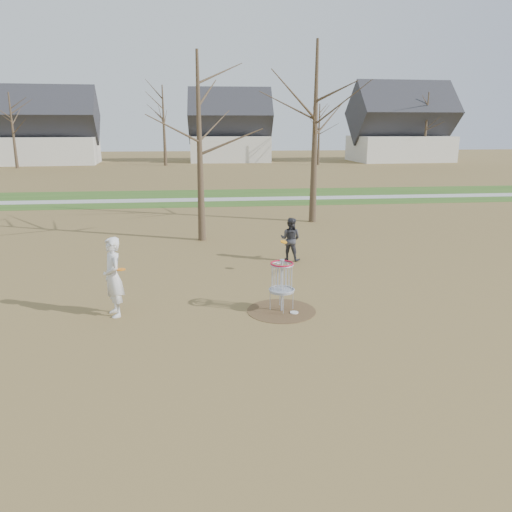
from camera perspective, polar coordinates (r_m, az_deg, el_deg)
The scene contains 11 objects.
ground at distance 13.10m, azimuth 2.92°, elevation -6.28°, with size 160.00×160.00×0.00m, color brown.
green_band at distance 33.44m, azimuth -2.86°, elevation 6.74°, with size 160.00×8.00×0.01m, color #2D5119.
footpath at distance 32.46m, azimuth -2.75°, elevation 6.51°, with size 160.00×1.50×0.01m, color #9E9E99.
dirt_circle at distance 13.09m, azimuth 2.92°, elevation -6.25°, with size 1.80×1.80×0.01m, color #47331E.
player_standing at distance 12.97m, azimuth -16.02°, elevation -2.33°, with size 0.74×0.49×2.03m, color silver.
player_throwing at distance 17.72m, azimuth 3.96°, elevation 1.95°, with size 0.75×0.58×1.54m, color #343338.
disc_grounded at distance 12.95m, azimuth 4.38°, elevation -6.45°, with size 0.22×0.22×0.02m, color silver.
discs_in_play at distance 14.24m, azimuth -4.44°, elevation 0.33°, with size 4.83×3.70×0.31m.
disc_golf_basket at distance 12.79m, azimuth 2.97°, elevation -2.45°, with size 0.64×0.64×1.35m.
bare_trees at distance 47.99m, azimuth -1.89°, elevation 15.60°, with size 52.62×44.98×9.00m.
houses_row at distance 64.93m, azimuth -0.78°, elevation 13.81°, with size 56.51×10.01×7.26m.
Camera 1 is at (-2.01, -12.05, 4.72)m, focal length 35.00 mm.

